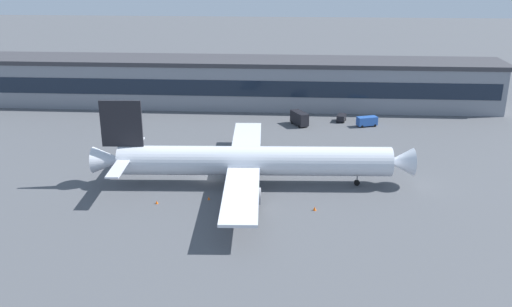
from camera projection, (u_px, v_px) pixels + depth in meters
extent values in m
plane|color=#4C4F54|center=(208.00, 179.00, 111.68)|extent=(600.00, 600.00, 0.00)
cube|color=gray|center=(237.00, 84.00, 163.81)|extent=(149.35, 16.04, 12.49)
cube|color=#38383D|center=(236.00, 61.00, 161.49)|extent=(152.34, 16.36, 1.20)
cube|color=#192333|center=(234.00, 88.00, 156.02)|extent=(146.36, 0.16, 4.50)
cylinder|color=silver|center=(255.00, 161.00, 107.29)|extent=(52.42, 8.11, 5.61)
cone|color=silver|center=(400.00, 162.00, 106.83)|extent=(5.30, 5.57, 5.33)
cone|color=silver|center=(109.00, 160.00, 107.76)|extent=(6.41, 5.34, 5.05)
cube|color=black|center=(121.00, 124.00, 105.24)|extent=(7.87, 0.88, 8.98)
cube|color=silver|center=(134.00, 145.00, 113.23)|extent=(2.88, 10.20, 0.30)
cube|color=silver|center=(119.00, 168.00, 101.61)|extent=(2.88, 10.20, 0.30)
cube|color=silver|center=(247.00, 140.00, 121.21)|extent=(7.12, 23.76, 0.50)
cube|color=silver|center=(241.00, 194.00, 93.82)|extent=(7.12, 23.76, 0.50)
cylinder|color=#99999E|center=(251.00, 154.00, 118.53)|extent=(4.77, 3.30, 3.09)
cylinder|color=#99999E|center=(248.00, 196.00, 97.78)|extent=(4.77, 3.30, 3.09)
cylinder|color=black|center=(357.00, 183.00, 108.45)|extent=(1.12, 0.55, 1.10)
cylinder|color=slate|center=(357.00, 176.00, 107.99)|extent=(0.24, 0.24, 2.14)
cylinder|color=black|center=(242.00, 177.00, 111.20)|extent=(1.12, 0.55, 1.10)
cylinder|color=slate|center=(242.00, 171.00, 110.74)|extent=(0.24, 0.24, 2.14)
cylinder|color=black|center=(241.00, 187.00, 106.45)|extent=(1.12, 0.55, 1.10)
cylinder|color=slate|center=(241.00, 180.00, 105.99)|extent=(0.24, 0.24, 2.14)
cube|color=black|center=(299.00, 118.00, 145.80)|extent=(4.95, 6.42, 3.20)
cube|color=black|center=(303.00, 117.00, 144.17)|extent=(2.94, 2.89, 0.80)
cylinder|color=black|center=(307.00, 125.00, 144.97)|extent=(0.60, 0.76, 0.70)
cylinder|color=black|center=(299.00, 126.00, 144.13)|extent=(0.60, 0.76, 0.70)
cylinder|color=black|center=(299.00, 121.00, 148.57)|extent=(0.60, 0.76, 0.70)
cylinder|color=black|center=(292.00, 122.00, 147.72)|extent=(0.60, 0.76, 0.70)
cube|color=#2651A5|center=(367.00, 121.00, 145.02)|extent=(5.64, 3.81, 2.20)
cube|color=black|center=(362.00, 120.00, 144.51)|extent=(2.39, 2.51, 0.55)
cylinder|color=black|center=(362.00, 127.00, 144.03)|extent=(0.76, 0.52, 0.70)
cylinder|color=black|center=(359.00, 124.00, 145.83)|extent=(0.76, 0.52, 0.70)
cylinder|color=black|center=(375.00, 125.00, 144.96)|extent=(0.76, 0.52, 0.70)
cylinder|color=black|center=(371.00, 123.00, 146.76)|extent=(0.76, 0.52, 0.70)
cube|color=black|center=(341.00, 117.00, 149.33)|extent=(2.82, 3.98, 1.50)
cube|color=black|center=(341.00, 117.00, 148.34)|extent=(2.09, 1.67, 0.38)
cylinder|color=black|center=(344.00, 122.00, 148.20)|extent=(0.46, 0.75, 0.70)
cylinder|color=black|center=(337.00, 121.00, 148.72)|extent=(0.46, 0.75, 0.70)
cylinder|color=black|center=(345.00, 119.00, 150.45)|extent=(0.46, 0.75, 0.70)
cylinder|color=black|center=(339.00, 119.00, 150.97)|extent=(0.46, 0.75, 0.70)
cone|color=#F2590C|center=(209.00, 198.00, 102.26)|extent=(0.46, 0.46, 0.57)
cone|color=#F2590C|center=(157.00, 202.00, 100.57)|extent=(0.50, 0.50, 0.63)
cone|color=#F2590C|center=(315.00, 208.00, 97.97)|extent=(0.58, 0.58, 0.72)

